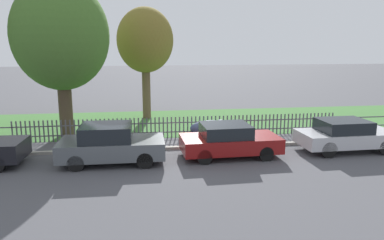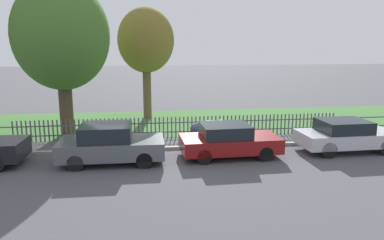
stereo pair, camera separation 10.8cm
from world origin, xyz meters
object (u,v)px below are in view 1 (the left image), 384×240
at_px(parked_car_red_compact, 229,140).
at_px(tree_mid_park, 145,41).
at_px(tree_behind_motorcycle, 61,36).
at_px(parked_car_white_van, 346,135).
at_px(covered_motorcycle, 212,128).
at_px(parked_car_navy_estate, 111,144).

relative_size(parked_car_red_compact, tree_mid_park, 0.60).
bearing_deg(tree_behind_motorcycle, parked_car_white_van, -20.38).
bearing_deg(parked_car_red_compact, tree_behind_motorcycle, 145.35).
distance_m(covered_motorcycle, tree_behind_motorcycle, 8.11).
bearing_deg(parked_car_white_van, parked_car_navy_estate, -179.75).
relative_size(parked_car_navy_estate, tree_behind_motorcycle, 0.53).
bearing_deg(tree_behind_motorcycle, parked_car_red_compact, -33.06).
bearing_deg(parked_car_white_van, parked_car_red_compact, 179.83).
distance_m(parked_car_red_compact, tree_behind_motorcycle, 9.15).
relative_size(parked_car_white_van, covered_motorcycle, 1.97).
xyz_separation_m(parked_car_navy_estate, parked_car_red_compact, (4.49, 0.16, -0.06)).
bearing_deg(tree_mid_park, parked_car_white_van, -45.48).
height_order(parked_car_red_compact, covered_motorcycle, parked_car_red_compact).
bearing_deg(tree_mid_park, covered_motorcycle, -63.59).
xyz_separation_m(parked_car_navy_estate, tree_mid_park, (1.50, 8.30, 3.75)).
height_order(parked_car_navy_estate, tree_behind_motorcycle, tree_behind_motorcycle).
relative_size(parked_car_navy_estate, tree_mid_park, 0.60).
height_order(parked_car_red_compact, tree_mid_park, tree_mid_park).
height_order(parked_car_navy_estate, parked_car_red_compact, parked_car_navy_estate).
height_order(parked_car_navy_estate, parked_car_white_van, parked_car_navy_estate).
bearing_deg(covered_motorcycle, parked_car_white_van, -22.95).
xyz_separation_m(tree_behind_motorcycle, tree_mid_park, (3.90, 3.65, -0.21)).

